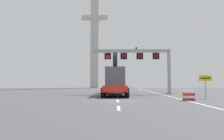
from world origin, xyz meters
TOP-DOWN VIEW (x-y plane):
  - ground at (0.00, 0.00)m, footprint 112.00×112.00m
  - lane_markings at (-0.01, 24.44)m, footprint 0.20×63.47m
  - edge_line_right at (6.20, 12.00)m, footprint 0.20×63.00m
  - overhead_lane_gantry at (3.72, 12.63)m, footprint 11.77×0.90m
  - heavy_haul_truck_red at (-0.24, 10.77)m, footprint 3.03×14.07m
  - exit_sign_yellow at (9.16, 2.88)m, footprint 1.35×0.15m
  - crash_barrier_striped at (6.48, 0.11)m, footprint 1.03×0.57m
  - bridge_pylon_distant at (-7.33, 53.54)m, footprint 9.00×2.00m

SIDE VIEW (x-z plane):
  - ground at x=0.00m, z-range 0.00..0.00m
  - edge_line_right at x=6.20m, z-range 0.00..0.01m
  - lane_markings at x=-0.01m, z-range 0.00..0.01m
  - crash_barrier_striped at x=6.48m, z-range 0.00..0.90m
  - exit_sign_yellow at x=9.16m, z-range 0.61..3.01m
  - heavy_haul_truck_red at x=-0.24m, z-range -0.66..4.64m
  - overhead_lane_gantry at x=3.72m, z-range 1.93..8.93m
  - bridge_pylon_distant at x=-7.33m, z-range 0.40..39.50m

